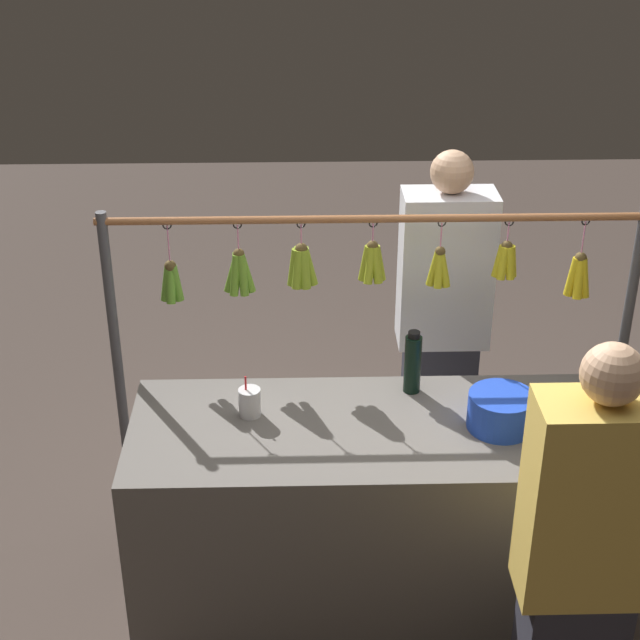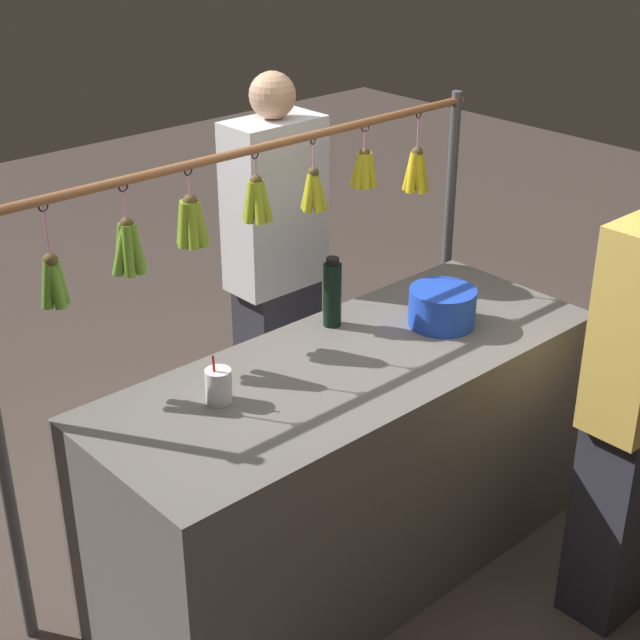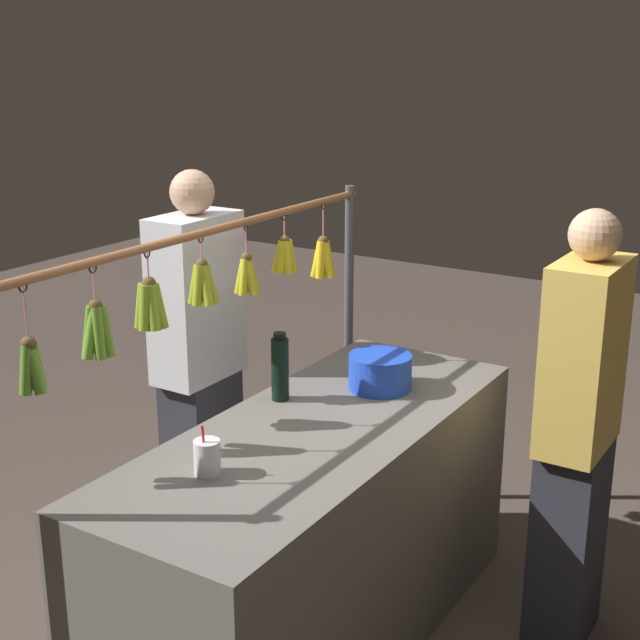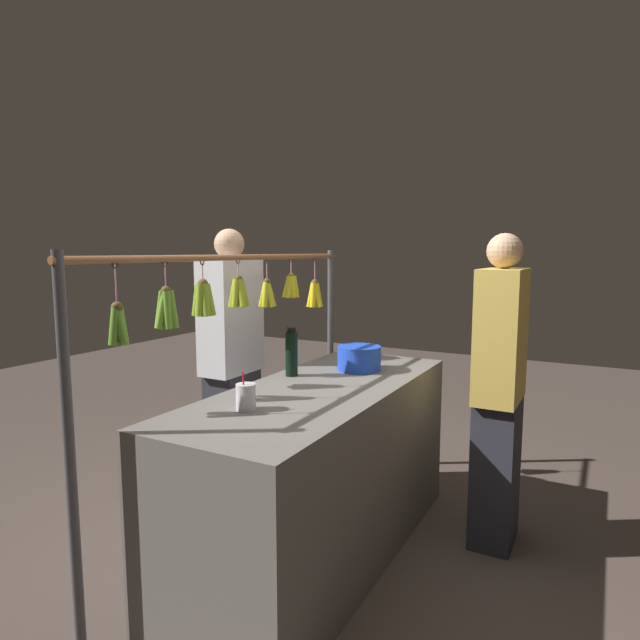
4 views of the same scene
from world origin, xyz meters
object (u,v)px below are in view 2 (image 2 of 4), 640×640
(customer_person, at_px, (636,409))
(drink_cup, at_px, (219,386))
(water_bottle, at_px, (332,293))
(blue_bucket, at_px, (442,307))
(vendor_person, at_px, (276,277))

(customer_person, bearing_deg, drink_cup, -39.36)
(water_bottle, relative_size, blue_bucket, 1.08)
(blue_bucket, height_order, drink_cup, drink_cup)
(drink_cup, xyz_separation_m, customer_person, (-1.07, 0.88, -0.13))
(water_bottle, distance_m, drink_cup, 0.68)
(blue_bucket, bearing_deg, water_bottle, -41.42)
(blue_bucket, relative_size, drink_cup, 1.47)
(water_bottle, xyz_separation_m, drink_cup, (0.65, 0.16, -0.07))
(drink_cup, height_order, vendor_person, vendor_person)
(blue_bucket, distance_m, customer_person, 0.79)
(blue_bucket, xyz_separation_m, drink_cup, (0.96, -0.11, -0.01))
(water_bottle, bearing_deg, vendor_person, -109.70)
(water_bottle, height_order, blue_bucket, water_bottle)
(blue_bucket, distance_m, drink_cup, 0.97)
(blue_bucket, bearing_deg, drink_cup, -6.45)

